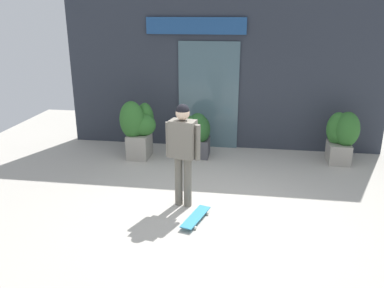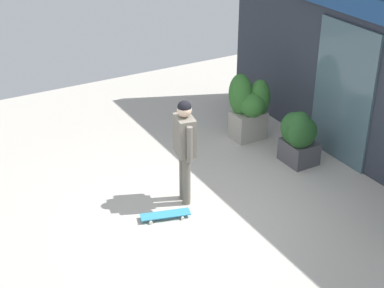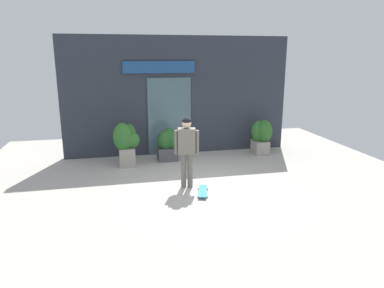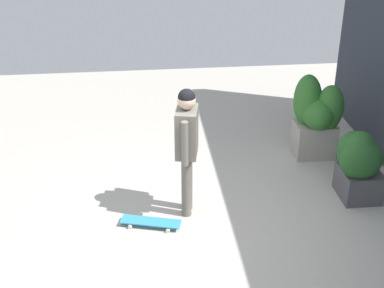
% 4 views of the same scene
% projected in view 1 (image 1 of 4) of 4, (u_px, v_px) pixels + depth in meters
% --- Properties ---
extents(ground_plane, '(12.00, 12.00, 0.00)m').
position_uv_depth(ground_plane, '(206.00, 205.00, 6.74)').
color(ground_plane, '#B2ADA3').
extents(building_facade, '(7.36, 0.31, 3.79)m').
position_uv_depth(building_facade, '(223.00, 68.00, 9.13)').
color(building_facade, '#2D333D').
rests_on(building_facade, ground_plane).
extents(skateboarder, '(0.59, 0.34, 1.76)m').
position_uv_depth(skateboarder, '(183.00, 145.00, 6.39)').
color(skateboarder, '#666056').
rests_on(skateboarder, ground_plane).
extents(skateboard, '(0.40, 0.80, 0.08)m').
position_uv_depth(skateboard, '(196.00, 217.00, 6.21)').
color(skateboard, teal).
rests_on(skateboard, ground_plane).
extents(planter_box_left, '(0.67, 0.58, 1.13)m').
position_uv_depth(planter_box_left, '(341.00, 134.00, 8.44)').
color(planter_box_left, gray).
rests_on(planter_box_left, ground_plane).
extents(planter_box_right, '(0.77, 0.71, 1.31)m').
position_uv_depth(planter_box_right, '(139.00, 128.00, 8.70)').
color(planter_box_right, gray).
rests_on(planter_box_right, ground_plane).
extents(planter_box_mid, '(0.65, 0.63, 1.02)m').
position_uv_depth(planter_box_mid, '(197.00, 133.00, 8.76)').
color(planter_box_mid, '#47474C').
rests_on(planter_box_mid, ground_plane).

